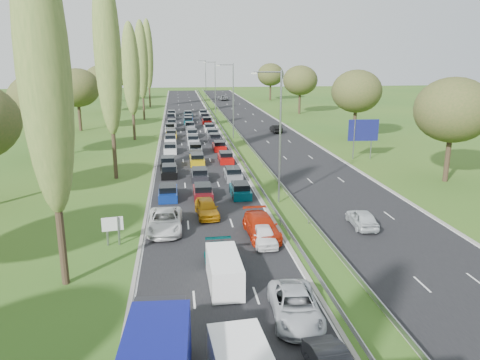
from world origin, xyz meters
TOP-DOWN VIEW (x-y plane):
  - ground at (4.50, 80.00)m, footprint 260.00×260.00m
  - near_carriageway at (-2.25, 82.50)m, footprint 10.50×215.00m
  - far_carriageway at (11.25, 82.50)m, footprint 10.50×215.00m
  - central_reservation at (4.50, 82.50)m, footprint 2.36×215.00m
  - lamp_columns at (4.50, 78.00)m, footprint 0.18×140.18m
  - poplar_row at (-11.50, 68.17)m, footprint 2.80×127.80m
  - woodland_left at (-22.00, 62.63)m, footprint 8.00×166.00m
  - woodland_right at (24.00, 66.67)m, footprint 8.00×153.00m
  - traffic_queue_fill at (-2.25, 77.46)m, footprint 9.04×67.69m
  - near_car_2 at (-5.79, 37.00)m, footprint 2.70×5.69m
  - near_car_7 at (-2.08, 29.18)m, footprint 2.20×5.11m
  - near_car_8 at (-2.36, 39.94)m, footprint 2.09×4.50m
  - near_car_10 at (1.09, 23.37)m, footprint 2.78×5.36m
  - near_car_11 at (1.40, 34.88)m, footprint 2.42×5.52m
  - near_car_12 at (1.30, 33.41)m, footprint 1.61×3.96m
  - far_car_0 at (9.65, 35.77)m, footprint 1.93×4.26m
  - far_car_1 at (12.76, 83.21)m, footprint 1.64×4.17m
  - far_car_2 at (9.55, 146.58)m, footprint 3.05×5.78m
  - white_van_rear at (-2.16, 27.64)m, footprint 1.81×4.62m
  - info_sign at (-9.40, 34.62)m, footprint 1.49×0.36m
  - direction_sign at (19.40, 60.15)m, footprint 4.00×0.34m

SIDE VIEW (x-z plane):
  - ground at x=4.50m, z-range 0.00..0.00m
  - near_carriageway at x=-2.25m, z-range -0.02..0.02m
  - far_carriageway at x=11.25m, z-range -0.02..0.02m
  - traffic_queue_fill at x=-2.25m, z-range 0.04..0.84m
  - central_reservation at x=4.50m, z-range 0.39..0.71m
  - near_car_12 at x=1.30m, z-range 0.02..1.36m
  - far_car_1 at x=12.76m, z-range 0.02..1.37m
  - far_car_0 at x=9.65m, z-range 0.02..1.44m
  - near_car_10 at x=1.09m, z-range 0.02..1.46m
  - near_car_7 at x=-2.08m, z-range 0.02..1.49m
  - near_car_8 at x=-2.36m, z-range 0.02..1.51m
  - far_car_2 at x=9.55m, z-range 0.02..1.57m
  - near_car_2 at x=-5.79m, z-range 0.02..1.59m
  - near_car_11 at x=1.40m, z-range 0.02..1.60m
  - white_van_rear at x=-2.16m, z-range 0.03..1.88m
  - info_sign at x=-9.40m, z-range 0.32..2.42m
  - direction_sign at x=19.40m, z-range 0.97..6.17m
  - lamp_columns at x=4.50m, z-range 0.00..12.00m
  - woodland_right at x=24.00m, z-range 2.13..13.23m
  - woodland_left at x=-22.00m, z-range 2.13..13.23m
  - poplar_row at x=-11.50m, z-range 1.17..23.61m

